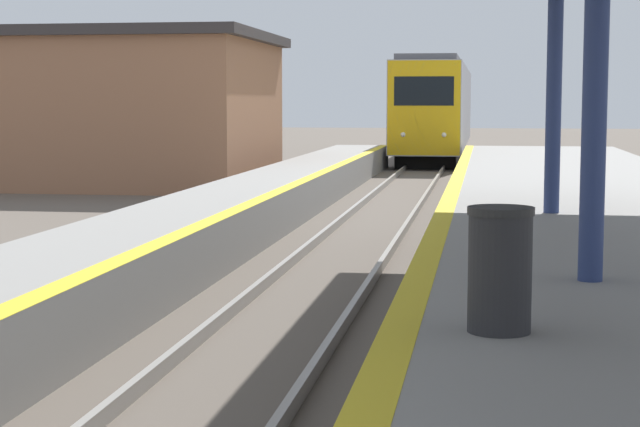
# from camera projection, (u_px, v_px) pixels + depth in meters

# --- Properties ---
(train) EXTENTS (2.72, 22.53, 4.32)m
(train) POSITION_uv_depth(u_px,v_px,m) (438.00, 109.00, 49.87)
(train) COLOR black
(train) RESTS_ON ground
(trash_bin) EXTENTS (0.50, 0.50, 0.95)m
(trash_bin) POSITION_uv_depth(u_px,v_px,m) (500.00, 269.00, 7.99)
(trash_bin) COLOR #262628
(trash_bin) RESTS_ON platform_right
(station_building) EXTENTS (11.42, 8.28, 4.66)m
(station_building) POSITION_uv_depth(u_px,v_px,m) (87.00, 108.00, 33.30)
(station_building) COLOR #9E6B4C
(station_building) RESTS_ON ground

